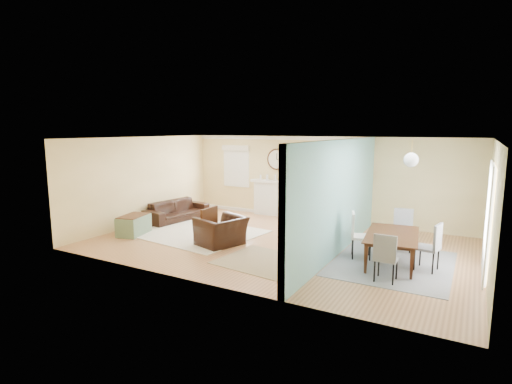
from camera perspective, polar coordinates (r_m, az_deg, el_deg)
floor at (r=10.04m, az=3.19°, el=-7.37°), size 9.00×9.00×0.00m
wall_back at (r=12.49m, az=9.27°, el=1.87°), size 9.00×0.02×2.60m
wall_front at (r=7.21m, az=-7.23°, el=-3.30°), size 9.00×0.02×2.60m
wall_left at (r=12.37m, az=-15.86°, el=1.58°), size 0.02×6.00×2.60m
wall_right at (r=8.81m, az=30.64°, el=-2.26°), size 0.02×6.00×2.60m
ceiling at (r=9.63m, az=3.32°, el=7.64°), size 9.00×6.00×0.02m
partition at (r=9.46m, az=12.27°, el=-0.15°), size 0.17×6.00×2.60m
fireplace at (r=13.07m, az=2.82°, el=-0.82°), size 1.70×0.30×1.17m
wall_clock at (r=12.99m, az=3.03°, el=4.69°), size 0.70×0.07×0.70m
window_left at (r=13.74m, az=-2.83°, el=4.12°), size 1.05×0.13×1.42m
window_right at (r=12.39m, az=9.46°, el=3.48°), size 1.05×0.13×1.42m
french_doors at (r=8.84m, az=30.24°, el=-3.51°), size 0.06×1.70×2.20m
pendant at (r=8.77m, az=21.28°, el=4.30°), size 0.30×0.30×0.55m
rug_cream at (r=11.11m, az=-8.22°, el=-5.78°), size 3.40×3.04×0.02m
rug_jute at (r=8.69m, az=1.54°, el=-9.95°), size 2.16×1.84×0.01m
rug_grey at (r=9.07m, az=18.91°, el=-9.63°), size 2.34×2.92×0.01m
sofa at (r=12.72m, az=-11.24°, el=-2.59°), size 1.09×2.19×0.61m
eames_chair at (r=9.85m, az=-4.98°, el=-5.58°), size 1.22×1.31×0.70m
green_chair at (r=11.59m, az=9.27°, el=-3.49°), size 0.97×0.98×0.68m
trunk at (r=11.29m, az=-17.06°, el=-4.51°), size 0.77×1.03×0.53m
credenza at (r=10.93m, az=12.36°, el=-4.04°), size 0.56×1.64×0.80m
tv at (r=10.80m, az=12.40°, el=-0.42°), size 0.23×1.04×0.60m
garden_stool at (r=10.00m, az=10.31°, el=-6.19°), size 0.31×0.31×0.46m
potted_plant at (r=9.89m, az=10.38°, el=-3.60°), size 0.51×0.54×0.46m
dining_table at (r=8.97m, az=19.01°, el=-7.71°), size 1.23×1.95×0.65m
dining_chair_n at (r=9.91m, az=20.24°, el=-4.70°), size 0.49×0.49×0.98m
dining_chair_s at (r=7.88m, az=18.15°, el=-8.27°), size 0.42×0.42×0.93m
dining_chair_w at (r=9.09m, az=14.86°, el=-5.48°), size 0.56×0.56×1.02m
dining_chair_e at (r=8.74m, az=23.29°, el=-6.66°), size 0.51×0.51×0.99m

